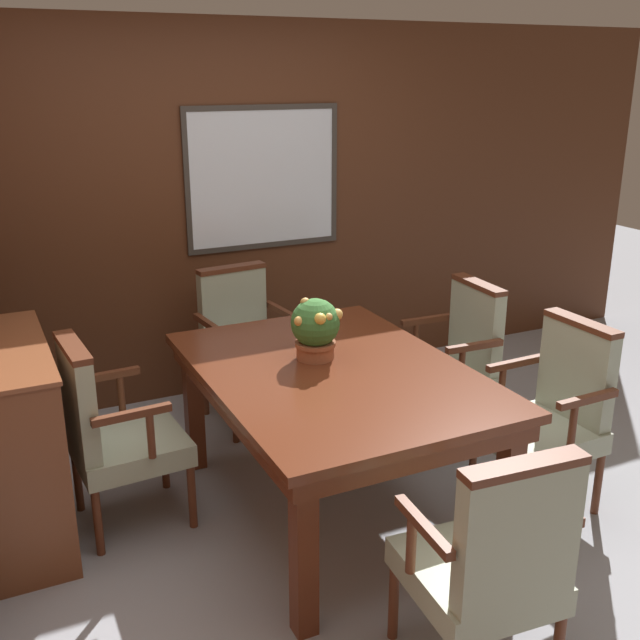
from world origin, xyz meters
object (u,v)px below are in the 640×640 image
chair_head_near (491,561)px  sideboard_cabinet (9,442)px  chair_head_far (243,341)px  potted_plant (315,328)px  dining_table (333,387)px  chair_left_far (111,430)px  chair_right_near (553,411)px  chair_right_far (455,359)px

chair_head_near → sideboard_cabinet: size_ratio=0.92×
chair_head_far → potted_plant: (-0.00, -1.07, 0.42)m
chair_head_near → sideboard_cabinet: (-1.44, 1.74, -0.04)m
dining_table → chair_head_far: 1.25m
chair_head_far → sideboard_cabinet: size_ratio=0.92×
chair_left_far → potted_plant: 1.09m
chair_left_far → chair_head_far: bearing=-51.8°
chair_head_far → sideboard_cabinet: (-1.43, -0.73, -0.04)m
chair_head_far → potted_plant: potted_plant is taller
sideboard_cabinet → dining_table: bearing=-19.2°
dining_table → potted_plant: size_ratio=5.42×
sideboard_cabinet → chair_head_near: bearing=-50.3°
chair_right_near → potted_plant: (-1.05, 0.56, 0.42)m
chair_right_far → sideboard_cabinet: 2.45m
chair_head_far → chair_right_far: bearing=-45.0°
dining_table → potted_plant: (-0.02, 0.16, 0.25)m
potted_plant → sideboard_cabinet: size_ratio=0.29×
dining_table → chair_head_near: size_ratio=1.73×
chair_left_far → chair_right_near: 2.17m
dining_table → chair_right_near: 1.12m
chair_head_near → chair_left_far: bearing=-53.4°
sideboard_cabinet → chair_right_near: bearing=-19.9°
chair_head_near → chair_head_far: bearing=-85.2°
sideboard_cabinet → potted_plant: bearing=-13.4°
chair_head_near → chair_right_near: bearing=-136.5°
chair_left_far → chair_right_near: same height
dining_table → chair_left_far: chair_left_far is taller
chair_right_far → chair_head_near: same height
chair_head_far → potted_plant: 1.15m
potted_plant → sideboard_cabinet: (-1.43, 0.34, -0.46)m
sideboard_cabinet → chair_right_far: bearing=-2.4°
chair_right_near → chair_right_far: bearing=-179.1°
chair_head_far → sideboard_cabinet: chair_head_far is taller
chair_left_far → chair_right_far: size_ratio=1.00×
chair_right_far → chair_head_near: 1.92m
dining_table → chair_left_far: 1.08m
chair_right_far → sideboard_cabinet: (-2.45, 0.10, -0.04)m
dining_table → sideboard_cabinet: bearing=160.8°
chair_left_far → potted_plant: potted_plant is taller
dining_table → chair_right_far: (1.00, 0.40, -0.17)m
chair_head_near → chair_head_far: 2.47m
dining_table → chair_left_far: bearing=160.4°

